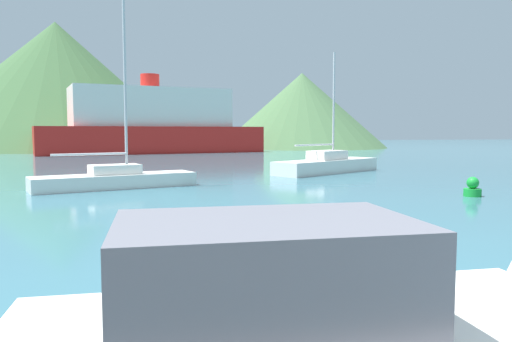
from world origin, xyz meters
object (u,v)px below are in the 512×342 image
at_px(sailboat_inner, 115,178).
at_px(ferry_distant, 151,125).
at_px(sailboat_middle, 327,164).
at_px(motorboat_near, 367,339).
at_px(buoy_marker, 473,188).

xyz_separation_m(sailboat_inner, ferry_distant, (1.98, 35.49, 2.72)).
bearing_deg(sailboat_middle, motorboat_near, -142.36).
distance_m(motorboat_near, sailboat_inner, 18.47).
bearing_deg(sailboat_inner, motorboat_near, -98.20).
relative_size(sailboat_middle, ferry_distant, 0.30).
xyz_separation_m(sailboat_middle, buoy_marker, (1.61, -11.26, -0.19)).
distance_m(ferry_distant, buoy_marker, 42.93).
distance_m(sailboat_middle, buoy_marker, 11.38).
height_order(motorboat_near, sailboat_inner, sailboat_inner).
bearing_deg(sailboat_inner, ferry_distant, 68.39).
bearing_deg(buoy_marker, ferry_distant, 105.48).
bearing_deg(motorboat_near, sailboat_middle, 71.28).
distance_m(sailboat_middle, ferry_distant, 31.70).
bearing_deg(motorboat_near, buoy_marker, 51.81).
xyz_separation_m(sailboat_middle, ferry_distant, (-9.83, 30.02, 2.67)).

